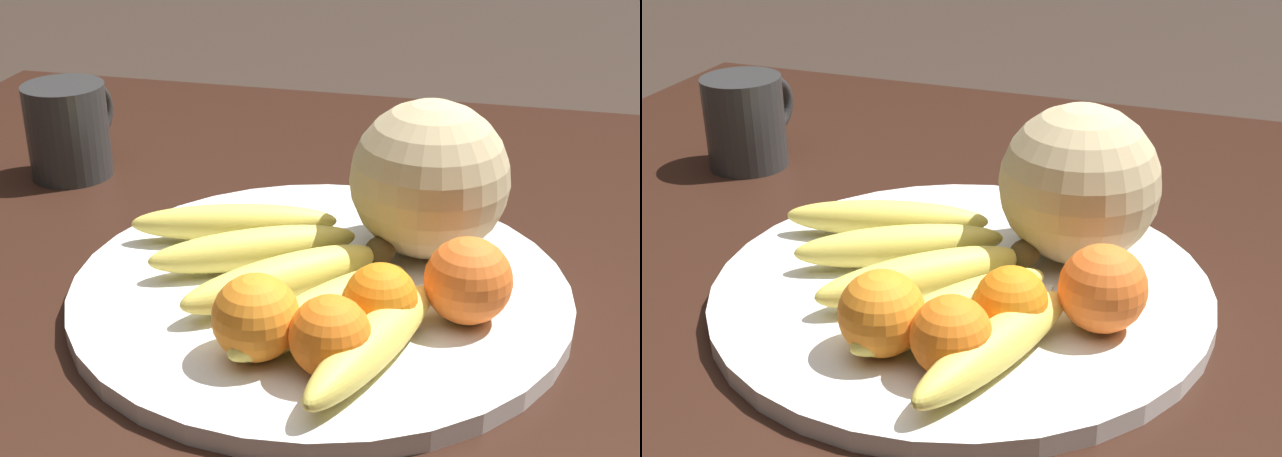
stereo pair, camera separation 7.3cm
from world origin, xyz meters
TOP-DOWN VIEW (x-y plane):
  - kitchen_table at (0.00, 0.00)m, footprint 1.27×1.04m
  - fruit_bowl at (-0.01, -0.06)m, footprint 0.42×0.42m
  - melon at (0.07, 0.02)m, footprint 0.14×0.14m
  - banana_bunch at (-0.03, -0.09)m, footprint 0.30×0.30m
  - orange_front_left at (0.11, -0.09)m, footprint 0.07×0.07m
  - orange_front_right at (0.03, -0.18)m, footprint 0.06×0.06m
  - orange_mid_center at (0.05, -0.12)m, footprint 0.06×0.06m
  - orange_back_left at (-0.03, -0.17)m, footprint 0.06×0.06m
  - produce_tag at (0.02, -0.06)m, footprint 0.09×0.04m
  - ceramic_mug at (-0.35, 0.15)m, footprint 0.09×0.13m

SIDE VIEW (x-z plane):
  - kitchen_table at x=0.00m, z-range 0.28..1.05m
  - fruit_bowl at x=-0.01m, z-range 0.77..0.79m
  - produce_tag at x=0.02m, z-range 0.79..0.79m
  - banana_bunch at x=-0.03m, z-range 0.79..0.82m
  - orange_mid_center at x=0.05m, z-range 0.79..0.84m
  - orange_front_right at x=0.03m, z-range 0.79..0.85m
  - orange_back_left at x=-0.03m, z-range 0.79..0.85m
  - orange_front_left at x=0.11m, z-range 0.79..0.86m
  - ceramic_mug at x=-0.35m, z-range 0.77..0.88m
  - melon at x=0.07m, z-range 0.79..0.93m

